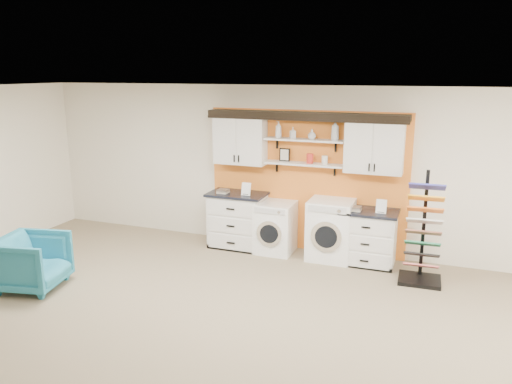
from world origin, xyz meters
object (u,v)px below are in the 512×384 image
at_px(base_cabinet_left, 238,220).
at_px(washer, 276,227).
at_px(dryer, 331,230).
at_px(sample_rack, 422,247).
at_px(base_cabinet_right, 368,237).
at_px(armchair, 32,262).

relative_size(base_cabinet_left, washer, 1.15).
bearing_deg(dryer, base_cabinet_left, 179.88).
distance_m(dryer, sample_rack, 1.51).
xyz_separation_m(washer, dryer, (0.95, 0.00, 0.06)).
xyz_separation_m(base_cabinet_left, dryer, (1.65, -0.00, 0.01)).
xyz_separation_m(base_cabinet_right, washer, (-1.56, -0.00, -0.01)).
height_order(base_cabinet_right, armchair, base_cabinet_right).
height_order(dryer, armchair, dryer).
relative_size(base_cabinet_right, washer, 1.04).
relative_size(washer, sample_rack, 0.53).
height_order(base_cabinet_left, washer, base_cabinet_left).
bearing_deg(sample_rack, base_cabinet_right, 150.07).
relative_size(base_cabinet_left, armchair, 1.16).
height_order(base_cabinet_left, armchair, base_cabinet_left).
height_order(dryer, sample_rack, sample_rack).
distance_m(base_cabinet_left, dryer, 1.65).
bearing_deg(dryer, armchair, -144.74).
height_order(base_cabinet_right, washer, base_cabinet_right).
distance_m(washer, dryer, 0.95).
bearing_deg(armchair, base_cabinet_right, -70.44).
bearing_deg(base_cabinet_right, base_cabinet_left, -180.00).
relative_size(base_cabinet_right, sample_rack, 0.55).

